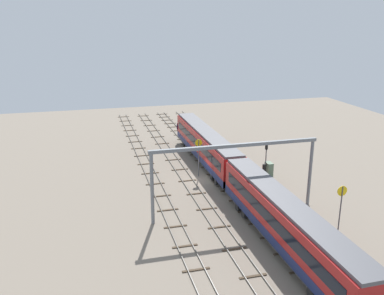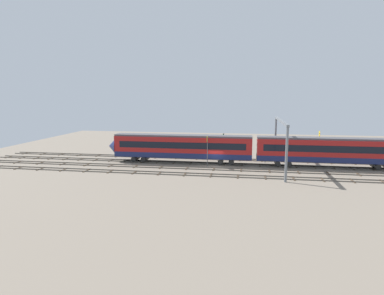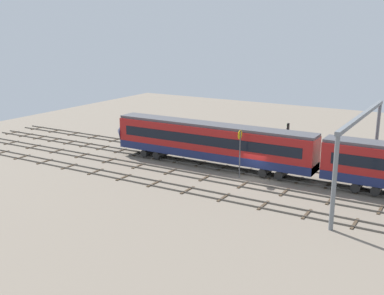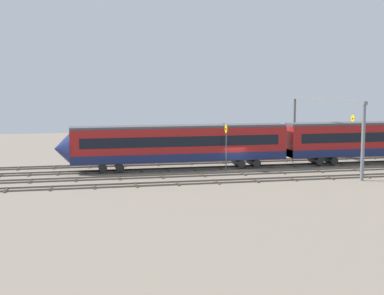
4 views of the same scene
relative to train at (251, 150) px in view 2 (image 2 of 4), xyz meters
The scene contains 12 objects.
ground_plane 6.76m from the train, 20.04° to the left, with size 98.87×98.87×0.00m, color gray.
track_near_foreground 7.68m from the train, 36.11° to the right, with size 82.87×2.40×0.16m.
track_with_train 6.39m from the train, ahead, with size 82.87×2.40×0.16m.
track_middle 7.68m from the train, 36.11° to the left, with size 82.87×2.40×0.16m.
track_second_far 10.66m from the train, 55.57° to the left, with size 82.87×2.40×0.16m.
train is the anchor object (origin of this frame).
overhead_gantry 5.95m from the train, 159.64° to the left, with size 0.40×18.36×7.89m.
speed_sign_near_foreground 7.56m from the train, 18.60° to the left, with size 0.14×0.94×5.15m.
speed_sign_mid_trackside 13.66m from the train, 153.84° to the right, with size 0.14×1.01×5.43m.
signal_light_trackside_approach 3.62m from the train, 135.54° to the right, with size 0.31×0.32×4.60m.
signal_light_trackside_departure 8.12m from the train, 51.31° to the right, with size 0.31×0.32×4.59m.
relay_cabinet 8.62m from the train, 53.87° to the right, with size 1.27×0.78×1.82m.
Camera 2 is at (-4.93, 54.07, 11.78)m, focal length 30.99 mm.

